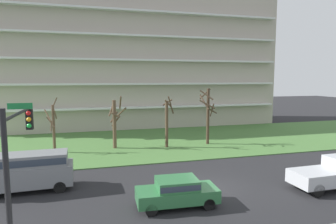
% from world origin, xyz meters
% --- Properties ---
extents(ground, '(160.00, 160.00, 0.00)m').
position_xyz_m(ground, '(0.00, 0.00, 0.00)').
color(ground, '#232326').
extents(grass_lawn_strip, '(80.00, 16.00, 0.08)m').
position_xyz_m(grass_lawn_strip, '(0.00, 14.00, 0.04)').
color(grass_lawn_strip, '#477238').
rests_on(grass_lawn_strip, ground).
extents(apartment_building, '(39.38, 10.97, 18.62)m').
position_xyz_m(apartment_building, '(0.00, 27.01, 9.31)').
color(apartment_building, '#B2A899').
rests_on(apartment_building, ground).
extents(tree_far_left, '(1.23, 1.22, 5.20)m').
position_xyz_m(tree_far_left, '(-10.58, 11.87, 2.52)').
color(tree_far_left, brown).
rests_on(tree_far_left, ground).
extents(tree_left, '(1.79, 1.85, 5.26)m').
position_xyz_m(tree_left, '(-4.91, 12.21, 2.73)').
color(tree_left, brown).
rests_on(tree_left, ground).
extents(tree_center, '(1.08, 1.44, 5.23)m').
position_xyz_m(tree_center, '(0.12, 11.19, 2.66)').
color(tree_center, '#4C3828').
rests_on(tree_center, ground).
extents(tree_right, '(1.97, 1.92, 5.90)m').
position_xyz_m(tree_right, '(4.58, 11.45, 3.33)').
color(tree_right, '#423023').
rests_on(tree_right, ground).
extents(sedan_green_near_left, '(4.48, 1.99, 1.57)m').
position_xyz_m(sedan_green_near_left, '(-2.84, -2.00, 0.87)').
color(sedan_green_near_left, '#2D6B3D').
rests_on(sedan_green_near_left, ground).
extents(van_gray_center_left, '(5.27, 2.18, 2.36)m').
position_xyz_m(van_gray_center_left, '(-11.03, 2.50, 1.40)').
color(van_gray_center_left, slate).
rests_on(van_gray_center_left, ground).
extents(pickup_silver_center_right, '(5.45, 2.13, 1.95)m').
position_xyz_m(pickup_silver_center_right, '(7.65, -1.99, 1.02)').
color(pickup_silver_center_right, '#B7BABF').
rests_on(pickup_silver_center_right, ground).
extents(traffic_signal_mast, '(0.90, 4.44, 6.03)m').
position_xyz_m(traffic_signal_mast, '(-9.88, -5.11, 4.09)').
color(traffic_signal_mast, black).
rests_on(traffic_signal_mast, ground).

